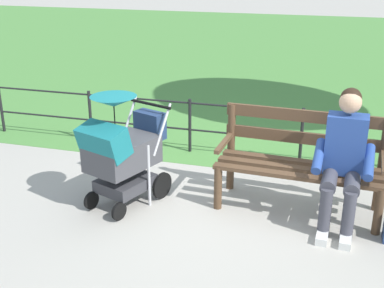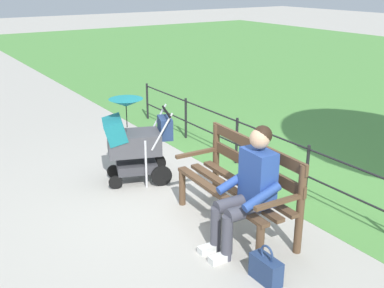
{
  "view_description": "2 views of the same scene",
  "coord_description": "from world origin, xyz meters",
  "px_view_note": "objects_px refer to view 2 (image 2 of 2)",
  "views": [
    {
      "loc": [
        -0.99,
        4.49,
        2.4
      ],
      "look_at": [
        0.26,
        0.18,
        0.67
      ],
      "focal_mm": 46.52,
      "sensor_mm": 36.0,
      "label": 1
    },
    {
      "loc": [
        -4.35,
        2.86,
        2.61
      ],
      "look_at": [
        -0.1,
        0.09,
        0.8
      ],
      "focal_mm": 43.71,
      "sensor_mm": 36.0,
      "label": 2
    }
  ],
  "objects_px": {
    "park_bench": "(241,181)",
    "person_on_bench": "(249,186)",
    "handbag": "(266,269)",
    "stroller": "(133,140)"
  },
  "relations": [
    {
      "from": "person_on_bench",
      "to": "handbag",
      "type": "xyz_separation_m",
      "value": [
        -0.56,
        0.23,
        -0.55
      ]
    },
    {
      "from": "park_bench",
      "to": "handbag",
      "type": "relative_size",
      "value": 4.39
    },
    {
      "from": "person_on_bench",
      "to": "handbag",
      "type": "bearing_deg",
      "value": 157.25
    },
    {
      "from": "park_bench",
      "to": "stroller",
      "type": "height_order",
      "value": "stroller"
    },
    {
      "from": "person_on_bench",
      "to": "stroller",
      "type": "xyz_separation_m",
      "value": [
        2.09,
        0.23,
        -0.08
      ]
    },
    {
      "from": "park_bench",
      "to": "handbag",
      "type": "bearing_deg",
      "value": 154.21
    },
    {
      "from": "person_on_bench",
      "to": "stroller",
      "type": "relative_size",
      "value": 1.11
    },
    {
      "from": "handbag",
      "to": "park_bench",
      "type": "bearing_deg",
      "value": -25.79
    },
    {
      "from": "park_bench",
      "to": "person_on_bench",
      "type": "bearing_deg",
      "value": 150.09
    },
    {
      "from": "handbag",
      "to": "person_on_bench",
      "type": "bearing_deg",
      "value": -22.75
    }
  ]
}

